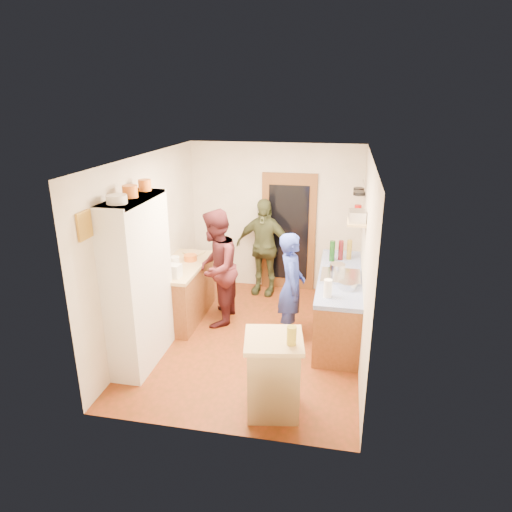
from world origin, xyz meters
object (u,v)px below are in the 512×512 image
(person_hob, at_px, (294,287))
(person_back, at_px, (264,247))
(island_base, at_px, (273,377))
(person_left, at_px, (218,267))
(right_counter_base, at_px, (339,305))
(hutch_body, at_px, (139,283))

(person_hob, relative_size, person_back, 0.92)
(island_base, distance_m, person_back, 3.27)
(island_base, height_order, person_left, person_left)
(person_hob, xyz_separation_m, person_back, (-0.70, 1.49, 0.07))
(person_hob, bearing_deg, island_base, 170.67)
(right_counter_base, height_order, person_back, person_back)
(island_base, xyz_separation_m, person_hob, (0.02, 1.68, 0.36))
(person_left, bearing_deg, hutch_body, -30.32)
(person_hob, bearing_deg, hutch_body, 108.63)
(right_counter_base, bearing_deg, person_back, 139.00)
(island_base, bearing_deg, person_left, 120.50)
(hutch_body, height_order, person_hob, hutch_body)
(hutch_body, bearing_deg, island_base, -21.10)
(island_base, bearing_deg, person_hob, 89.46)
(right_counter_base, xyz_separation_m, island_base, (-0.65, -2.01, 0.01))
(person_left, height_order, person_back, person_left)
(hutch_body, height_order, person_back, hutch_body)
(hutch_body, height_order, island_base, hutch_body)
(right_counter_base, bearing_deg, island_base, -108.02)
(person_hob, height_order, person_left, person_left)
(hutch_body, relative_size, right_counter_base, 1.00)
(right_counter_base, xyz_separation_m, person_left, (-1.81, -0.04, 0.47))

